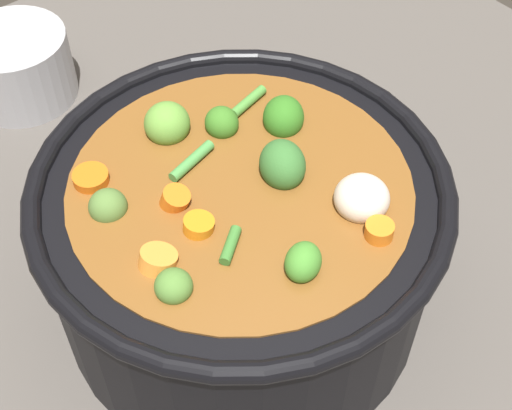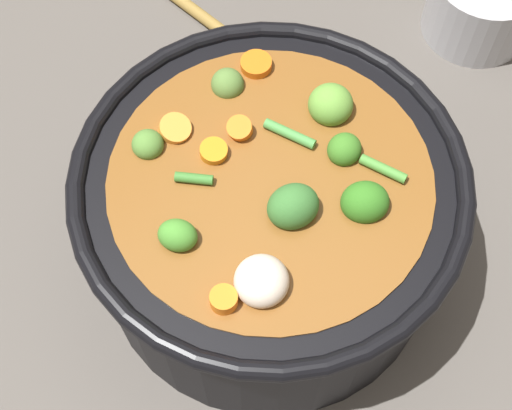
{
  "view_description": "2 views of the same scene",
  "coord_description": "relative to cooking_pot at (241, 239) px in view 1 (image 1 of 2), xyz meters",
  "views": [
    {
      "loc": [
        0.29,
        -0.23,
        0.56
      ],
      "look_at": [
        0.0,
        0.01,
        0.12
      ],
      "focal_mm": 51.41,
      "sensor_mm": 36.0,
      "label": 1
    },
    {
      "loc": [
        0.23,
        0.19,
        0.65
      ],
      "look_at": [
        0.01,
        -0.0,
        0.11
      ],
      "focal_mm": 51.42,
      "sensor_mm": 36.0,
      "label": 2
    }
  ],
  "objects": [
    {
      "name": "small_saucepan",
      "position": [
        -0.38,
        -0.02,
        -0.04
      ],
      "size": [
        0.17,
        0.2,
        0.08
      ],
      "color": "#ADADB2",
      "rests_on": "ground_plane"
    },
    {
      "name": "cooking_pot",
      "position": [
        0.0,
        0.0,
        0.0
      ],
      "size": [
        0.33,
        0.33,
        0.17
      ],
      "color": "black",
      "rests_on": "ground_plane"
    },
    {
      "name": "ground_plane",
      "position": [
        0.0,
        -0.0,
        -0.08
      ],
      "size": [
        1.1,
        1.1,
        0.0
      ],
      "primitive_type": "plane",
      "color": "#514C47"
    }
  ]
}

